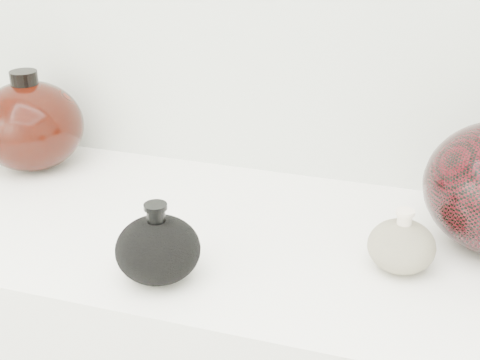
% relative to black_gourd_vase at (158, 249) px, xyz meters
% --- Properties ---
extents(black_gourd_vase, '(0.16, 0.16, 0.12)m').
position_rel_black_gourd_vase_xyz_m(black_gourd_vase, '(0.00, 0.00, 0.00)').
color(black_gourd_vase, black).
rests_on(black_gourd_vase, display_counter).
extents(cream_gourd_vase, '(0.13, 0.13, 0.10)m').
position_rel_black_gourd_vase_xyz_m(cream_gourd_vase, '(0.33, 0.13, -0.01)').
color(cream_gourd_vase, '#BEB494').
rests_on(cream_gourd_vase, display_counter).
extents(left_round_pot, '(0.24, 0.24, 0.19)m').
position_rel_black_gourd_vase_xyz_m(left_round_pot, '(-0.39, 0.29, 0.04)').
color(left_round_pot, black).
rests_on(left_round_pot, display_counter).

